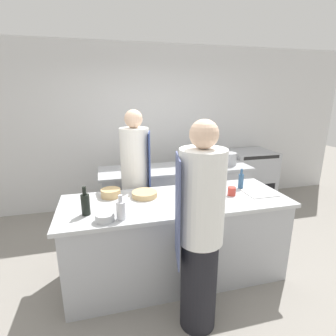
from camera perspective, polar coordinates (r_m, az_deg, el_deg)
ground_plane at (r=3.25m, az=1.66°, el=-21.83°), size 16.00×16.00×0.00m
wall_back at (r=4.69m, az=-5.50°, el=8.60°), size 8.00×0.06×2.80m
prep_counter at (r=2.99m, az=1.73°, el=-14.89°), size 2.39×0.87×0.91m
pass_counter at (r=4.12m, az=1.65°, el=-5.96°), size 2.29×0.69×0.91m
oven_range at (r=5.19m, az=17.19°, el=-1.71°), size 0.82×0.70×0.97m
chef_at_prep_near at (r=2.19m, az=6.99°, el=-13.63°), size 0.41×0.39×1.81m
chef_at_stove at (r=3.35m, az=-7.00°, el=-2.98°), size 0.40×0.38×1.81m
bottle_olive_oil at (r=2.53m, az=-17.53°, el=-7.43°), size 0.08×0.08×0.27m
bottle_vinegar at (r=2.38m, az=-10.21°, el=-8.93°), size 0.08×0.08×0.23m
bottle_wine at (r=3.20m, az=15.59°, el=-2.65°), size 0.06×0.06×0.23m
bowl_mixing_large at (r=2.40m, az=-13.60°, el=-10.37°), size 0.17×0.17×0.07m
bowl_prep_small at (r=3.07m, az=8.10°, el=-4.27°), size 0.16×0.16×0.06m
bowl_ceramic_blue at (r=2.91m, az=-12.36°, el=-5.33°), size 0.21×0.21×0.09m
bowl_wooden_salad at (r=2.86m, az=-5.12°, el=-5.70°), size 0.28×0.28×0.06m
cup at (r=2.97m, az=13.70°, el=-4.93°), size 0.09×0.09×0.09m
cutting_board at (r=3.13m, az=19.44°, el=-5.12°), size 0.33×0.27×0.01m
stockpot at (r=4.21m, az=12.99°, el=1.97°), size 0.25×0.25×0.19m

